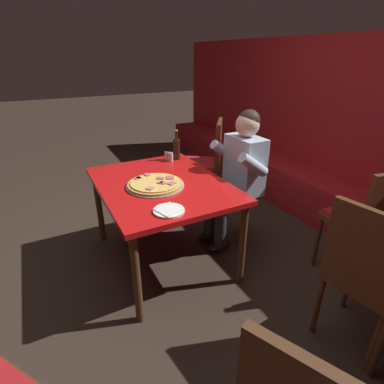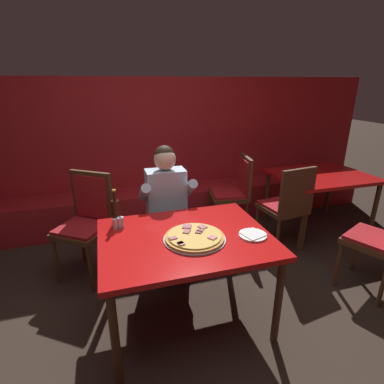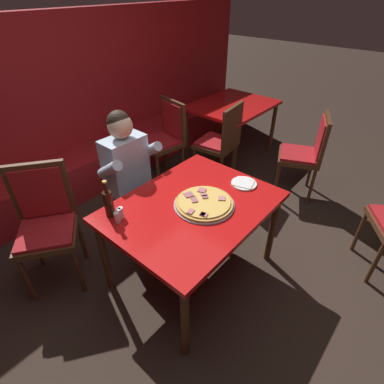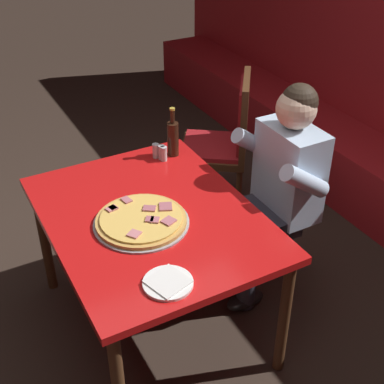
{
  "view_description": "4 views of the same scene",
  "coord_description": "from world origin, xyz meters",
  "px_view_note": "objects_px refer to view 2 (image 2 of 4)",
  "views": [
    {
      "loc": [
        2.1,
        -0.82,
        1.7
      ],
      "look_at": [
        0.2,
        0.18,
        0.71
      ],
      "focal_mm": 28.0,
      "sensor_mm": 36.0,
      "label": 1
    },
    {
      "loc": [
        -0.52,
        -1.91,
        1.84
      ],
      "look_at": [
        0.15,
        0.34,
        0.97
      ],
      "focal_mm": 28.0,
      "sensor_mm": 36.0,
      "label": 2
    },
    {
      "loc": [
        -1.35,
        -1.15,
        2.13
      ],
      "look_at": [
        0.07,
        0.06,
        0.8
      ],
      "focal_mm": 28.0,
      "sensor_mm": 36.0,
      "label": 3
    },
    {
      "loc": [
        1.95,
        -0.83,
        2.27
      ],
      "look_at": [
        -0.1,
        0.29,
        0.73
      ],
      "focal_mm": 50.0,
      "sensor_mm": 36.0,
      "label": 4
    }
  ],
  "objects_px": {
    "shaker_parmesan": "(122,223)",
    "dining_chair_near_right": "(288,203)",
    "plate_white_paper": "(253,235)",
    "pizza": "(195,237)",
    "main_dining_table": "(185,245)",
    "shaker_black_pepper": "(119,223)",
    "dining_chair_far_right": "(235,189)",
    "shaker_oregano": "(115,225)",
    "beer_bottle": "(116,211)",
    "dining_chair_side_aisle": "(87,218)",
    "diner_seated_blue_shirt": "(168,205)",
    "background_dining_table": "(321,181)"
  },
  "relations": [
    {
      "from": "shaker_oregano",
      "to": "dining_chair_far_right",
      "type": "height_order",
      "value": "dining_chair_far_right"
    },
    {
      "from": "pizza",
      "to": "dining_chair_side_aisle",
      "type": "relative_size",
      "value": 0.44
    },
    {
      "from": "plate_white_paper",
      "to": "dining_chair_near_right",
      "type": "xyz_separation_m",
      "value": [
        0.89,
        0.85,
        -0.18
      ]
    },
    {
      "from": "main_dining_table",
      "to": "beer_bottle",
      "type": "bearing_deg",
      "value": 142.65
    },
    {
      "from": "diner_seated_blue_shirt",
      "to": "dining_chair_side_aisle",
      "type": "height_order",
      "value": "diner_seated_blue_shirt"
    },
    {
      "from": "plate_white_paper",
      "to": "shaker_parmesan",
      "type": "height_order",
      "value": "shaker_parmesan"
    },
    {
      "from": "pizza",
      "to": "dining_chair_near_right",
      "type": "relative_size",
      "value": 0.46
    },
    {
      "from": "beer_bottle",
      "to": "shaker_oregano",
      "type": "relative_size",
      "value": 3.4
    },
    {
      "from": "main_dining_table",
      "to": "shaker_oregano",
      "type": "height_order",
      "value": "shaker_oregano"
    },
    {
      "from": "pizza",
      "to": "plate_white_paper",
      "type": "bearing_deg",
      "value": -9.65
    },
    {
      "from": "dining_chair_side_aisle",
      "to": "main_dining_table",
      "type": "bearing_deg",
      "value": -50.08
    },
    {
      "from": "dining_chair_far_right",
      "to": "beer_bottle",
      "type": "bearing_deg",
      "value": -147.98
    },
    {
      "from": "beer_bottle",
      "to": "background_dining_table",
      "type": "bearing_deg",
      "value": 14.98
    },
    {
      "from": "dining_chair_far_right",
      "to": "background_dining_table",
      "type": "relative_size",
      "value": 0.88
    },
    {
      "from": "shaker_parmesan",
      "to": "main_dining_table",
      "type": "bearing_deg",
      "value": -33.09
    },
    {
      "from": "shaker_parmesan",
      "to": "dining_chair_side_aisle",
      "type": "bearing_deg",
      "value": 116.64
    },
    {
      "from": "pizza",
      "to": "dining_chair_far_right",
      "type": "xyz_separation_m",
      "value": [
        0.94,
        1.35,
        -0.18
      ]
    },
    {
      "from": "beer_bottle",
      "to": "dining_chair_near_right",
      "type": "height_order",
      "value": "beer_bottle"
    },
    {
      "from": "background_dining_table",
      "to": "dining_chair_near_right",
      "type": "bearing_deg",
      "value": -154.22
    },
    {
      "from": "shaker_black_pepper",
      "to": "shaker_oregano",
      "type": "bearing_deg",
      "value": -146.99
    },
    {
      "from": "pizza",
      "to": "diner_seated_blue_shirt",
      "type": "bearing_deg",
      "value": 91.69
    },
    {
      "from": "shaker_oregano",
      "to": "dining_chair_far_right",
      "type": "xyz_separation_m",
      "value": [
        1.48,
        1.02,
        -0.2
      ]
    },
    {
      "from": "main_dining_table",
      "to": "shaker_parmesan",
      "type": "height_order",
      "value": "shaker_parmesan"
    },
    {
      "from": "pizza",
      "to": "dining_chair_near_right",
      "type": "height_order",
      "value": "dining_chair_near_right"
    },
    {
      "from": "shaker_parmesan",
      "to": "dining_chair_near_right",
      "type": "distance_m",
      "value": 1.87
    },
    {
      "from": "diner_seated_blue_shirt",
      "to": "main_dining_table",
      "type": "bearing_deg",
      "value": -92.14
    },
    {
      "from": "shaker_black_pepper",
      "to": "dining_chair_near_right",
      "type": "xyz_separation_m",
      "value": [
        1.83,
        0.43,
        -0.21
      ]
    },
    {
      "from": "shaker_black_pepper",
      "to": "dining_chair_near_right",
      "type": "relative_size",
      "value": 0.09
    },
    {
      "from": "shaker_parmesan",
      "to": "plate_white_paper",
      "type": "bearing_deg",
      "value": -24.98
    },
    {
      "from": "pizza",
      "to": "shaker_black_pepper",
      "type": "height_order",
      "value": "shaker_black_pepper"
    },
    {
      "from": "diner_seated_blue_shirt",
      "to": "dining_chair_far_right",
      "type": "relative_size",
      "value": 1.28
    },
    {
      "from": "plate_white_paper",
      "to": "diner_seated_blue_shirt",
      "type": "bearing_deg",
      "value": 117.63
    },
    {
      "from": "main_dining_table",
      "to": "shaker_black_pepper",
      "type": "relative_size",
      "value": 14.64
    },
    {
      "from": "shaker_oregano",
      "to": "main_dining_table",
      "type": "bearing_deg",
      "value": -27.88
    },
    {
      "from": "shaker_black_pepper",
      "to": "diner_seated_blue_shirt",
      "type": "relative_size",
      "value": 0.07
    },
    {
      "from": "plate_white_paper",
      "to": "dining_chair_near_right",
      "type": "height_order",
      "value": "dining_chair_near_right"
    },
    {
      "from": "dining_chair_far_right",
      "to": "shaker_oregano",
      "type": "bearing_deg",
      "value": -145.53
    },
    {
      "from": "main_dining_table",
      "to": "plate_white_paper",
      "type": "relative_size",
      "value": 6.0
    },
    {
      "from": "diner_seated_blue_shirt",
      "to": "shaker_black_pepper",
      "type": "bearing_deg",
      "value": -137.63
    },
    {
      "from": "pizza",
      "to": "shaker_oregano",
      "type": "distance_m",
      "value": 0.64
    },
    {
      "from": "dining_chair_near_right",
      "to": "plate_white_paper",
      "type": "bearing_deg",
      "value": -136.11
    },
    {
      "from": "plate_white_paper",
      "to": "background_dining_table",
      "type": "xyz_separation_m",
      "value": [
        1.57,
        1.18,
        -0.1
      ]
    },
    {
      "from": "plate_white_paper",
      "to": "dining_chair_near_right",
      "type": "distance_m",
      "value": 1.24
    },
    {
      "from": "plate_white_paper",
      "to": "shaker_black_pepper",
      "type": "relative_size",
      "value": 2.44
    },
    {
      "from": "plate_white_paper",
      "to": "shaker_black_pepper",
      "type": "xyz_separation_m",
      "value": [
        -0.94,
        0.43,
        0.03
      ]
    },
    {
      "from": "diner_seated_blue_shirt",
      "to": "dining_chair_near_right",
      "type": "bearing_deg",
      "value": -0.82
    },
    {
      "from": "diner_seated_blue_shirt",
      "to": "dining_chair_near_right",
      "type": "height_order",
      "value": "diner_seated_blue_shirt"
    },
    {
      "from": "shaker_black_pepper",
      "to": "pizza",
      "type": "bearing_deg",
      "value": -34.52
    },
    {
      "from": "pizza",
      "to": "background_dining_table",
      "type": "xyz_separation_m",
      "value": [
        2.0,
        1.11,
        -0.11
      ]
    },
    {
      "from": "main_dining_table",
      "to": "dining_chair_far_right",
      "type": "bearing_deg",
      "value": 52.28
    }
  ]
}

